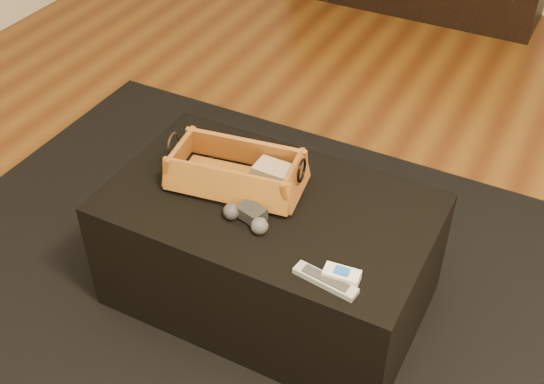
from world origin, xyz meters
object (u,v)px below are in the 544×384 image
at_px(game_controller, 248,216).
at_px(cream_gadget, 341,275).
at_px(wicker_basket, 236,173).
at_px(tv_remote, 228,180).
at_px(silver_remote, 325,281).
at_px(ottoman, 269,251).

distance_m(game_controller, cream_gadget, 0.34).
xyz_separation_m(wicker_basket, game_controller, (0.12, -0.14, -0.02)).
relative_size(tv_remote, cream_gadget, 2.16).
distance_m(wicker_basket, silver_remote, 0.49).
bearing_deg(tv_remote, cream_gadget, -38.13).
bearing_deg(ottoman, game_controller, -95.24).
distance_m(tv_remote, wicker_basket, 0.04).
bearing_deg(tv_remote, ottoman, -16.67).
xyz_separation_m(ottoman, wicker_basket, (-0.13, 0.02, 0.26)).
bearing_deg(wicker_basket, cream_gadget, -26.26).
xyz_separation_m(wicker_basket, cream_gadget, (0.45, -0.22, -0.03)).
relative_size(silver_remote, cream_gadget, 1.84).
xyz_separation_m(ottoman, cream_gadget, (0.32, -0.20, 0.23)).
relative_size(wicker_basket, cream_gadget, 4.37).
bearing_deg(game_controller, tv_remote, 138.62).
bearing_deg(ottoman, silver_remote, -38.33).
xyz_separation_m(tv_remote, silver_remote, (0.43, -0.23, -0.02)).
distance_m(wicker_basket, game_controller, 0.18).
bearing_deg(silver_remote, tv_remote, 151.76).
bearing_deg(cream_gadget, game_controller, 165.90).
relative_size(ottoman, cream_gadget, 9.76).
height_order(tv_remote, game_controller, game_controller).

